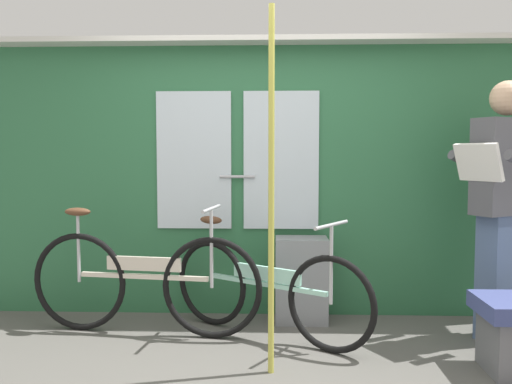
{
  "coord_description": "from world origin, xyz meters",
  "views": [
    {
      "loc": [
        0.1,
        -3.1,
        1.31
      ],
      "look_at": [
        -0.04,
        0.8,
        1.03
      ],
      "focal_mm": 37.49,
      "sensor_mm": 36.0,
      "label": 1
    }
  ],
  "objects_px": {
    "bicycle_near_door": "(143,281)",
    "bicycle_leaning_behind": "(265,289)",
    "trash_bin_by_wall": "(301,280)",
    "handrail_pole": "(271,193)",
    "passenger_reading_newspaper": "(503,204)"
  },
  "relations": [
    {
      "from": "bicycle_leaning_behind",
      "to": "passenger_reading_newspaper",
      "type": "distance_m",
      "value": 1.77
    },
    {
      "from": "trash_bin_by_wall",
      "to": "handrail_pole",
      "type": "xyz_separation_m",
      "value": [
        -0.23,
        -0.99,
        0.75
      ]
    },
    {
      "from": "bicycle_leaning_behind",
      "to": "passenger_reading_newspaper",
      "type": "relative_size",
      "value": 0.79
    },
    {
      "from": "trash_bin_by_wall",
      "to": "handrail_pole",
      "type": "relative_size",
      "value": 0.3
    },
    {
      "from": "passenger_reading_newspaper",
      "to": "bicycle_leaning_behind",
      "type": "bearing_deg",
      "value": -29.3
    },
    {
      "from": "passenger_reading_newspaper",
      "to": "bicycle_near_door",
      "type": "bearing_deg",
      "value": -30.53
    },
    {
      "from": "passenger_reading_newspaper",
      "to": "handrail_pole",
      "type": "height_order",
      "value": "handrail_pole"
    },
    {
      "from": "trash_bin_by_wall",
      "to": "handrail_pole",
      "type": "distance_m",
      "value": 1.26
    },
    {
      "from": "passenger_reading_newspaper",
      "to": "trash_bin_by_wall",
      "type": "xyz_separation_m",
      "value": [
        -1.39,
        0.34,
        -0.63
      ]
    },
    {
      "from": "bicycle_near_door",
      "to": "bicycle_leaning_behind",
      "type": "height_order",
      "value": "bicycle_near_door"
    },
    {
      "from": "bicycle_near_door",
      "to": "trash_bin_by_wall",
      "type": "xyz_separation_m",
      "value": [
        1.16,
        0.34,
        -0.06
      ]
    },
    {
      "from": "bicycle_near_door",
      "to": "bicycle_leaning_behind",
      "type": "xyz_separation_m",
      "value": [
        0.89,
        -0.04,
        -0.04
      ]
    },
    {
      "from": "bicycle_leaning_behind",
      "to": "handrail_pole",
      "type": "bearing_deg",
      "value": -52.84
    },
    {
      "from": "passenger_reading_newspaper",
      "to": "handrail_pole",
      "type": "bearing_deg",
      "value": -8.53
    },
    {
      "from": "trash_bin_by_wall",
      "to": "passenger_reading_newspaper",
      "type": "bearing_deg",
      "value": -13.79
    }
  ]
}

